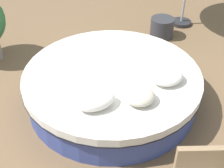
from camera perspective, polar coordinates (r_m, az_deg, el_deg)
The scene contains 6 objects.
ground_plane at distance 4.88m, azimuth 0.00°, elevation -3.01°, with size 16.00×16.00×0.00m, color brown.
round_bed at distance 4.71m, azimuth 0.00°, elevation -0.45°, with size 2.69×2.69×0.54m.
throw_pillow_0 at distance 3.91m, azimuth -3.08°, elevation -3.05°, with size 0.53×0.35×0.20m, color white.
throw_pillow_1 at distance 3.99m, azimuth 5.24°, elevation -2.27°, with size 0.41×0.38×0.18m, color beige.
throw_pillow_2 at distance 4.39m, azimuth 10.31°, elevation 1.34°, with size 0.48×0.38×0.18m, color white.
side_table at distance 6.59m, azimuth 9.34°, elevation 10.37°, with size 0.49×0.49×0.41m, color #333338.
Camera 1 is at (-1.64, -3.31, 3.19)m, focal length 48.87 mm.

